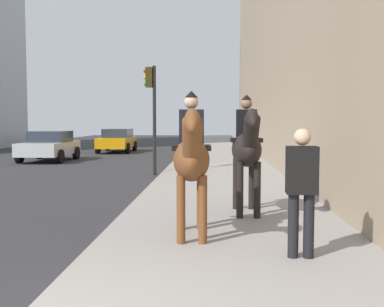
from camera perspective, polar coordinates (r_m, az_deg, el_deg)
The scene contains 6 objects.
mounted_horse_near at distance 7.17m, azimuth -0.06°, elevation -0.43°, with size 2.15×0.65×2.26m.
mounted_horse_far at distance 9.04m, azimuth 6.68°, elevation 0.72°, with size 2.15×0.61×2.31m.
pedestrian_greeting at distance 6.28m, azimuth 13.19°, elevation -3.63°, with size 0.28×0.41×1.70m.
car_near_lane at distance 23.47m, azimuth -16.94°, elevation 0.92°, with size 3.95×2.13×1.44m.
car_far_lane at distance 29.33m, azimuth -9.07°, elevation 1.65°, with size 4.42×2.01×1.44m.
traffic_light_near_curb at distance 16.63m, azimuth -4.90°, elevation 6.24°, with size 0.20×0.44×3.85m.
Camera 1 is at (-3.43, -1.78, 1.91)m, focal length 43.85 mm.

